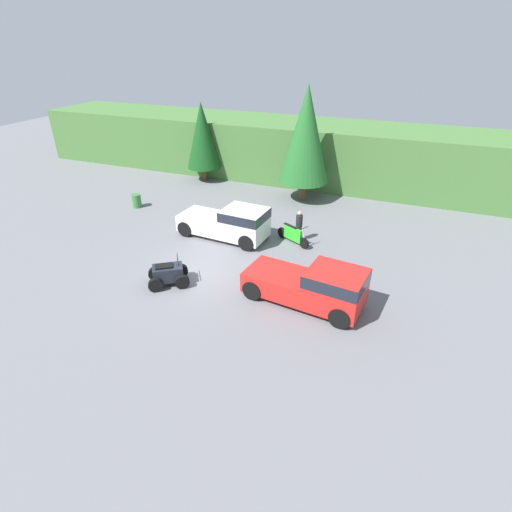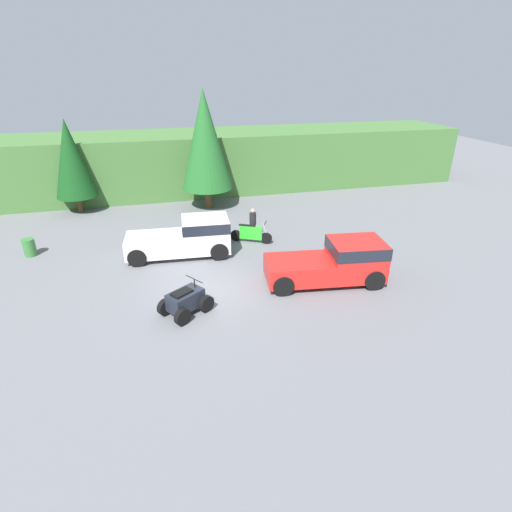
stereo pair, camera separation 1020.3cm
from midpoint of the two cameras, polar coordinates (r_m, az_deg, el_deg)
ground_plane at (r=17.40m, az=6.81°, el=-3.32°), size 80.00×80.00×0.00m
hillside_backdrop at (r=31.32m, az=15.41°, el=14.93°), size 44.00×6.00×4.21m
tree_left at (r=29.16m, az=1.59°, el=17.57°), size 2.56×2.56×5.82m
tree_mid_left at (r=26.06m, az=18.58°, el=16.92°), size 3.28×3.28×7.46m
pickup_truck_red at (r=16.32m, az=26.19°, el=-4.78°), size 5.25×2.63×1.87m
pickup_truck_second at (r=20.44m, az=9.49°, el=4.79°), size 5.15×2.37×1.87m
dirt_bike at (r=20.96m, az=18.83°, el=2.71°), size 2.08×1.20×1.19m
quad_atv at (r=16.29m, az=2.69°, el=-3.49°), size 2.19×2.04×1.29m
rider_person at (r=21.14m, az=19.67°, el=4.16°), size 0.49×0.49×1.75m
steel_barrel at (r=24.81m, az=-7.25°, el=8.05°), size 0.58×0.58×0.88m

